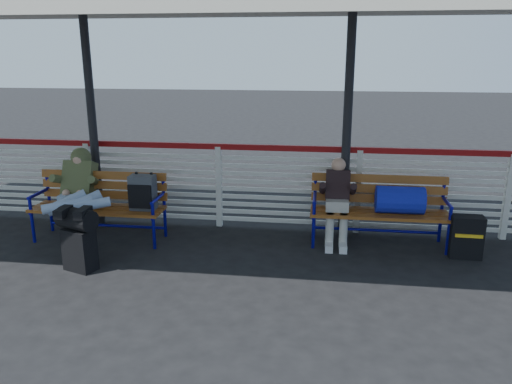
# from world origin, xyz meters

# --- Properties ---
(ground) EXTENTS (60.00, 60.00, 0.00)m
(ground) POSITION_xyz_m (0.00, 0.00, 0.00)
(ground) COLOR black
(ground) RESTS_ON ground
(fence) EXTENTS (12.08, 0.08, 1.24)m
(fence) POSITION_xyz_m (0.00, 1.90, 0.66)
(fence) COLOR silver
(fence) RESTS_ON ground
(canopy) EXTENTS (12.60, 3.60, 3.16)m
(canopy) POSITION_xyz_m (-0.00, 0.87, 3.04)
(canopy) COLOR silver
(canopy) RESTS_ON ground
(luggage_stack) EXTENTS (0.52, 0.40, 0.76)m
(luggage_stack) POSITION_xyz_m (-1.31, 0.14, 0.42)
(luggage_stack) COLOR black
(luggage_stack) RESTS_ON ground
(bench_left) EXTENTS (1.80, 0.56, 0.94)m
(bench_left) POSITION_xyz_m (-1.30, 1.17, 0.60)
(bench_left) COLOR #974A1D
(bench_left) RESTS_ON ground
(bench_right) EXTENTS (1.80, 0.56, 0.92)m
(bench_right) POSITION_xyz_m (2.39, 1.45, 0.60)
(bench_right) COLOR #974A1D
(bench_right) RESTS_ON ground
(traveler_man) EXTENTS (0.94, 1.64, 0.77)m
(traveler_man) POSITION_xyz_m (-1.66, 0.82, 0.68)
(traveler_man) COLOR #98A9CD
(traveler_man) RESTS_ON ground
(companion_person) EXTENTS (0.32, 0.66, 1.15)m
(companion_person) POSITION_xyz_m (1.71, 1.45, 0.60)
(companion_person) COLOR #B5B1A4
(companion_person) RESTS_ON ground
(suitcase_side) EXTENTS (0.40, 0.25, 0.54)m
(suitcase_side) POSITION_xyz_m (3.31, 1.15, 0.27)
(suitcase_side) COLOR black
(suitcase_side) RESTS_ON ground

